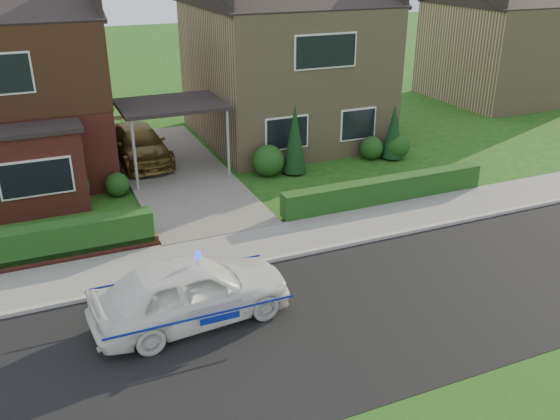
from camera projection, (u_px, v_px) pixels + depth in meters
ground at (295, 327)px, 13.56m from camera, size 120.00×120.00×0.00m
road at (295, 327)px, 13.56m from camera, size 60.00×6.00×0.02m
kerb at (248, 265)px, 16.10m from camera, size 60.00×0.16×0.12m
sidewalk at (235, 249)px, 16.98m from camera, size 60.00×2.00×0.10m
driveway at (176, 172)px, 22.77m from camera, size 3.80×12.00×0.12m
house_right at (283, 55)px, 25.92m from camera, size 7.50×8.06×7.25m
carport_link at (171, 106)px, 21.68m from camera, size 3.80×3.00×2.77m
dwarf_wall at (15, 265)px, 15.84m from camera, size 7.70×0.25×0.36m
hedge_left at (17, 268)px, 16.04m from camera, size 7.50×0.55×0.90m
hedge_right at (384, 203)px, 20.15m from camera, size 7.50×0.55×0.80m
shrub_left_mid at (69, 188)px, 19.66m from camera, size 1.32×1.32×1.32m
shrub_left_near at (117, 185)px, 20.58m from camera, size 0.84×0.84×0.84m
shrub_right_near at (268, 160)px, 22.37m from camera, size 1.20×1.20×1.20m
shrub_right_mid at (372, 148)px, 24.16m from camera, size 0.96×0.96×0.96m
shrub_right_far at (397, 146)px, 24.25m from camera, size 1.08×1.08×1.08m
conifer_a at (295, 141)px, 22.28m from camera, size 0.90×0.90×2.60m
conifer_b at (393, 133)px, 23.95m from camera, size 0.90×0.90×2.20m
neighbour_right at (501, 52)px, 33.17m from camera, size 6.50×7.00×5.20m
police_car at (191, 291)px, 13.51m from camera, size 4.21×4.72×1.72m
driveway_car at (139, 144)px, 23.56m from camera, size 2.08×4.73×1.35m
potted_plant_b at (134, 227)px, 17.54m from camera, size 0.52×0.50×0.75m
potted_plant_c at (68, 238)px, 16.87m from camera, size 0.56×0.56×0.75m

